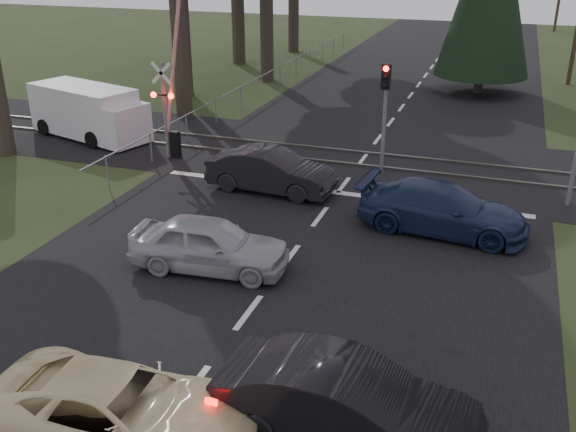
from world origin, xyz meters
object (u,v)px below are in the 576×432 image
at_px(cream_coupe, 119,411).
at_px(blue_sedan, 442,209).
at_px(dark_car_far, 271,171).
at_px(white_van, 91,113).
at_px(crossing_signal, 170,108).
at_px(traffic_signal_center, 385,100).
at_px(silver_car, 210,244).
at_px(dark_hatchback, 347,405).

relative_size(cream_coupe, blue_sedan, 0.96).
bearing_deg(dark_car_far, blue_sedan, -99.56).
bearing_deg(white_van, crossing_signal, 0.91).
relative_size(traffic_signal_center, silver_car, 0.97).
xyz_separation_m(traffic_signal_center, silver_car, (-2.80, -8.96, -2.08)).
xyz_separation_m(traffic_signal_center, cream_coupe, (-1.49, -15.33, -2.13)).
bearing_deg(blue_sedan, silver_car, 133.93).
relative_size(blue_sedan, dark_car_far, 1.13).
bearing_deg(white_van, silver_car, -25.95).
distance_m(silver_car, blue_sedan, 7.11).
xyz_separation_m(cream_coupe, dark_hatchback, (3.71, 1.33, 0.10)).
distance_m(blue_sedan, dark_car_far, 6.18).
distance_m(crossing_signal, dark_hatchback, 16.84).
height_order(traffic_signal_center, cream_coupe, traffic_signal_center).
xyz_separation_m(dark_hatchback, blue_sedan, (0.53, 9.48, -0.04)).
relative_size(cream_coupe, silver_car, 1.14).
relative_size(crossing_signal, silver_car, 1.64).
bearing_deg(crossing_signal, cream_coupe, -64.83).
height_order(crossing_signal, white_van, crossing_signal).
distance_m(cream_coupe, blue_sedan, 11.61).
height_order(cream_coupe, silver_car, silver_car).
bearing_deg(dark_car_far, cream_coupe, -167.81).
bearing_deg(dark_hatchback, white_van, 49.21).
xyz_separation_m(silver_car, blue_sedan, (5.55, 4.44, 0.01)).
xyz_separation_m(dark_car_far, white_van, (-9.71, 3.52, 0.40)).
bearing_deg(dark_car_far, white_van, 74.08).
bearing_deg(traffic_signal_center, cream_coupe, -95.55).
xyz_separation_m(crossing_signal, dark_car_far, (5.02, -2.18, -1.32)).
bearing_deg(blue_sedan, traffic_signal_center, 36.64).
height_order(crossing_signal, silver_car, crossing_signal).
distance_m(dark_hatchback, silver_car, 7.11).
bearing_deg(cream_coupe, dark_hatchback, -73.41).
xyz_separation_m(cream_coupe, blue_sedan, (4.25, 10.80, 0.06)).
bearing_deg(crossing_signal, dark_hatchback, -51.31).
bearing_deg(blue_sedan, cream_coupe, 163.84).
height_order(crossing_signal, blue_sedan, crossing_signal).
height_order(dark_hatchback, dark_car_far, dark_hatchback).
distance_m(cream_coupe, dark_hatchback, 3.94).
relative_size(traffic_signal_center, blue_sedan, 0.81).
xyz_separation_m(crossing_signal, cream_coupe, (6.78, -14.44, -1.38)).
height_order(dark_hatchback, silver_car, dark_hatchback).
relative_size(silver_car, white_van, 0.70).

